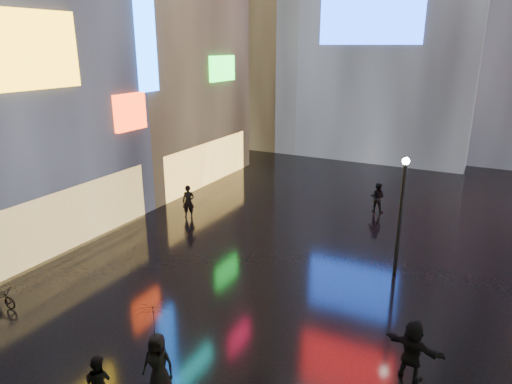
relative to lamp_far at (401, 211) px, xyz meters
The scene contains 11 objects.
ground 4.96m from the lamp_far, 152.94° to the left, with size 140.00×140.00×0.00m, color black.
building_left_far 22.52m from the lamp_far, 158.19° to the left, with size 10.28×12.00×22.00m.
tower_flank_left 31.25m from the lamp_far, 126.39° to the left, with size 10.00×10.00×26.00m, color black.
lamp_far is the anchor object (origin of this frame).
pedestrian_1 12.93m from the lamp_far, 116.29° to the right, with size 0.78×0.61×1.60m, color black.
pedestrian_4 11.39m from the lamp_far, 113.94° to the right, with size 0.91×0.59×1.87m, color black.
pedestrian_5 6.88m from the lamp_far, 75.05° to the right, with size 1.78×0.57×1.92m, color black.
pedestrian_6 12.17m from the lamp_far, behind, with size 0.70×0.46×1.91m, color black.
pedestrian_7 8.18m from the lamp_far, 108.85° to the left, with size 0.87×0.67×1.78m, color black.
umbrella_2 11.22m from the lamp_far, 113.94° to the right, with size 1.05×1.07×0.96m, color black.
bicycle 16.10m from the lamp_far, 143.47° to the right, with size 0.53×1.52×0.80m, color black.
Camera 1 is at (6.37, -0.29, 9.47)m, focal length 32.00 mm.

